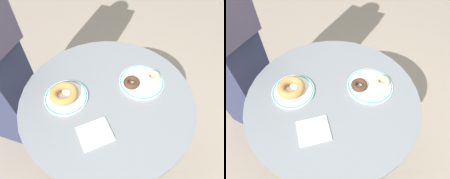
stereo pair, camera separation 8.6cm
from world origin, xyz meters
TOP-DOWN VIEW (x-y plane):
  - ground_plane at (0.00, 0.00)m, footprint 7.00×7.00m
  - cafe_table at (0.00, 0.00)m, footprint 0.74×0.74m
  - plate_left at (-0.17, 0.04)m, footprint 0.18×0.18m
  - plate_right at (0.17, 0.04)m, footprint 0.20×0.20m
  - donut_old_fashioned at (-0.17, 0.04)m, footprint 0.16×0.16m
  - donut_glazed at (0.22, 0.04)m, footprint 0.10×0.10m
  - donut_chocolate at (0.12, 0.03)m, footprint 0.10×0.10m
  - paper_napkin at (-0.09, -0.16)m, footprint 0.14×0.12m

SIDE VIEW (x-z plane):
  - ground_plane at x=0.00m, z-range -0.02..0.00m
  - cafe_table at x=0.00m, z-range 0.11..0.82m
  - paper_napkin at x=-0.09m, z-range 0.71..0.71m
  - plate_left at x=-0.17m, z-range 0.71..0.72m
  - plate_right at x=0.17m, z-range 0.71..0.72m
  - donut_glazed at x=0.22m, z-range 0.72..0.74m
  - donut_chocolate at x=0.12m, z-range 0.72..0.74m
  - donut_old_fashioned at x=-0.17m, z-range 0.72..0.75m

